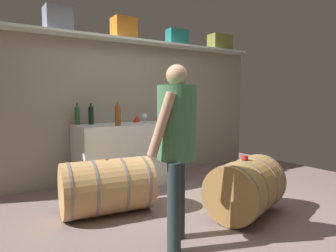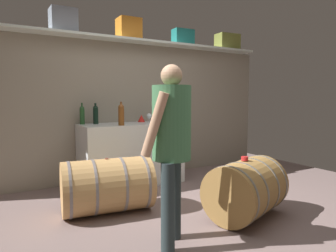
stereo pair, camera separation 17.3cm
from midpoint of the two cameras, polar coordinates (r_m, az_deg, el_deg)
name	(u,v)px [view 1 (the left image)]	position (r m, az deg, el deg)	size (l,w,h in m)	color
ground_plane	(178,207)	(3.60, 0.51, -15.01)	(6.27, 7.33, 0.02)	slate
back_wall_panel	(121,111)	(4.75, -9.85, 2.75)	(5.07, 0.10, 2.07)	gray
high_shelf_board	(124,40)	(4.69, -9.31, 15.64)	(4.67, 0.40, 0.03)	white
toolcase_grey	(58,19)	(4.43, -21.16, 18.24)	(0.33, 0.28, 0.31)	gray
toolcase_orange	(124,29)	(4.72, -9.44, 17.67)	(0.32, 0.28, 0.31)	orange
toolcase_teal	(177,38)	(5.16, 0.72, 16.34)	(0.34, 0.20, 0.25)	#1E7A76
toolcase_olive	(220,43)	(5.73, 8.90, 15.27)	(0.41, 0.25, 0.27)	olive
work_cabinet	(127,154)	(4.43, -8.85, -5.21)	(1.43, 0.65, 0.88)	white
wine_bottle_amber	(118,114)	(4.06, -10.65, 2.15)	(0.08, 0.08, 0.32)	brown
wine_bottle_dark	(91,114)	(4.35, -15.42, 2.11)	(0.07, 0.07, 0.29)	black
wine_bottle_green	(77,115)	(4.34, -17.83, 1.98)	(0.07, 0.07, 0.30)	#265228
wine_glass	(145,116)	(4.57, -5.53, 1.81)	(0.08, 0.08, 0.13)	white
red_funnel	(137,118)	(4.63, -7.01, 1.42)	(0.11, 0.11, 0.11)	red
wine_barrel_near	(246,188)	(3.31, 12.99, -11.27)	(0.96, 0.82, 0.61)	#A0763E
wine_barrel_far	(107,187)	(3.38, -12.91, -11.07)	(1.01, 0.70, 0.60)	tan
tasting_cup	(245,158)	(3.22, 12.76, -5.86)	(0.07, 0.07, 0.04)	red
winemaker_pouring	(176,136)	(2.48, -0.49, -1.96)	(0.46, 0.47, 1.51)	#283436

